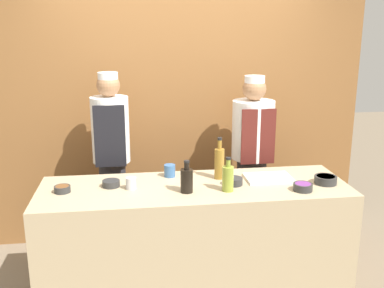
{
  "coord_description": "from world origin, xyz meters",
  "views": [
    {
      "loc": [
        -0.44,
        -3.06,
        2.05
      ],
      "look_at": [
        0.0,
        0.14,
        1.19
      ],
      "focal_mm": 42.0,
      "sensor_mm": 36.0,
      "label": 1
    }
  ],
  "objects_px": {
    "sauce_bowl_orange": "(111,183)",
    "sauce_bowl_brown": "(62,189)",
    "sauce_bowl_purple": "(303,187)",
    "sauce_bowl_white": "(234,181)",
    "cutting_board": "(268,178)",
    "chef_left": "(112,160)",
    "bottle_oil": "(228,178)",
    "cup_steel": "(131,183)",
    "sauce_bowl_yellow": "(326,179)",
    "bottle_soy": "(187,180)",
    "bottle_vinegar": "(219,163)",
    "chef_right": "(252,159)",
    "cup_blue": "(170,171)"
  },
  "relations": [
    {
      "from": "sauce_bowl_orange",
      "to": "sauce_bowl_white",
      "type": "bearing_deg",
      "value": -5.11
    },
    {
      "from": "sauce_bowl_brown",
      "to": "bottle_vinegar",
      "type": "height_order",
      "value": "bottle_vinegar"
    },
    {
      "from": "bottle_oil",
      "to": "cup_steel",
      "type": "relative_size",
      "value": 2.86
    },
    {
      "from": "sauce_bowl_white",
      "to": "sauce_bowl_brown",
      "type": "height_order",
      "value": "sauce_bowl_white"
    },
    {
      "from": "cutting_board",
      "to": "chef_right",
      "type": "distance_m",
      "value": 0.64
    },
    {
      "from": "chef_left",
      "to": "chef_right",
      "type": "distance_m",
      "value": 1.25
    },
    {
      "from": "sauce_bowl_brown",
      "to": "cup_steel",
      "type": "distance_m",
      "value": 0.48
    },
    {
      "from": "chef_right",
      "to": "sauce_bowl_yellow",
      "type": "bearing_deg",
      "value": -66.32
    },
    {
      "from": "bottle_vinegar",
      "to": "sauce_bowl_brown",
      "type": "bearing_deg",
      "value": -173.19
    },
    {
      "from": "sauce_bowl_purple",
      "to": "cutting_board",
      "type": "relative_size",
      "value": 0.39
    },
    {
      "from": "cutting_board",
      "to": "bottle_soy",
      "type": "bearing_deg",
      "value": -164.11
    },
    {
      "from": "chef_left",
      "to": "cup_blue",
      "type": "bearing_deg",
      "value": -45.76
    },
    {
      "from": "sauce_bowl_yellow",
      "to": "bottle_soy",
      "type": "relative_size",
      "value": 0.71
    },
    {
      "from": "sauce_bowl_white",
      "to": "chef_right",
      "type": "relative_size",
      "value": 0.08
    },
    {
      "from": "cutting_board",
      "to": "chef_right",
      "type": "height_order",
      "value": "chef_right"
    },
    {
      "from": "cutting_board",
      "to": "bottle_soy",
      "type": "relative_size",
      "value": 1.51
    },
    {
      "from": "sauce_bowl_purple",
      "to": "sauce_bowl_yellow",
      "type": "distance_m",
      "value": 0.25
    },
    {
      "from": "bottle_soy",
      "to": "sauce_bowl_white",
      "type": "bearing_deg",
      "value": 16.09
    },
    {
      "from": "sauce_bowl_orange",
      "to": "sauce_bowl_brown",
      "type": "height_order",
      "value": "sauce_bowl_orange"
    },
    {
      "from": "sauce_bowl_white",
      "to": "cutting_board",
      "type": "distance_m",
      "value": 0.3
    },
    {
      "from": "cutting_board",
      "to": "bottle_vinegar",
      "type": "height_order",
      "value": "bottle_vinegar"
    },
    {
      "from": "sauce_bowl_brown",
      "to": "chef_left",
      "type": "height_order",
      "value": "chef_left"
    },
    {
      "from": "bottle_oil",
      "to": "chef_left",
      "type": "bearing_deg",
      "value": 135.23
    },
    {
      "from": "sauce_bowl_purple",
      "to": "sauce_bowl_brown",
      "type": "xyz_separation_m",
      "value": [
        -1.69,
        0.2,
        -0.0
      ]
    },
    {
      "from": "bottle_soy",
      "to": "bottle_vinegar",
      "type": "xyz_separation_m",
      "value": [
        0.28,
        0.26,
        0.04
      ]
    },
    {
      "from": "cup_steel",
      "to": "chef_right",
      "type": "xyz_separation_m",
      "value": [
        1.08,
        0.71,
        -0.08
      ]
    },
    {
      "from": "sauce_bowl_purple",
      "to": "chef_left",
      "type": "relative_size",
      "value": 0.08
    },
    {
      "from": "sauce_bowl_brown",
      "to": "sauce_bowl_white",
      "type": "bearing_deg",
      "value": -0.65
    },
    {
      "from": "sauce_bowl_orange",
      "to": "chef_right",
      "type": "relative_size",
      "value": 0.08
    },
    {
      "from": "cutting_board",
      "to": "cup_steel",
      "type": "height_order",
      "value": "cup_steel"
    },
    {
      "from": "sauce_bowl_yellow",
      "to": "bottle_vinegar",
      "type": "height_order",
      "value": "bottle_vinegar"
    },
    {
      "from": "cutting_board",
      "to": "chef_left",
      "type": "bearing_deg",
      "value": 152.1
    },
    {
      "from": "bottle_oil",
      "to": "sauce_bowl_purple",
      "type": "bearing_deg",
      "value": -7.42
    },
    {
      "from": "sauce_bowl_brown",
      "to": "cup_blue",
      "type": "distance_m",
      "value": 0.81
    },
    {
      "from": "cutting_board",
      "to": "cup_blue",
      "type": "xyz_separation_m",
      "value": [
        -0.74,
        0.16,
        0.04
      ]
    },
    {
      "from": "sauce_bowl_purple",
      "to": "bottle_vinegar",
      "type": "height_order",
      "value": "bottle_vinegar"
    },
    {
      "from": "sauce_bowl_brown",
      "to": "cup_steel",
      "type": "height_order",
      "value": "cup_steel"
    },
    {
      "from": "bottle_oil",
      "to": "bottle_vinegar",
      "type": "bearing_deg",
      "value": 91.97
    },
    {
      "from": "sauce_bowl_brown",
      "to": "bottle_oil",
      "type": "distance_m",
      "value": 1.17
    },
    {
      "from": "cutting_board",
      "to": "bottle_oil",
      "type": "bearing_deg",
      "value": -151.09
    },
    {
      "from": "sauce_bowl_yellow",
      "to": "sauce_bowl_brown",
      "type": "xyz_separation_m",
      "value": [
        -1.91,
        0.08,
        -0.01
      ]
    },
    {
      "from": "sauce_bowl_purple",
      "to": "sauce_bowl_white",
      "type": "xyz_separation_m",
      "value": [
        -0.46,
        0.19,
        -0.0
      ]
    },
    {
      "from": "sauce_bowl_orange",
      "to": "sauce_bowl_yellow",
      "type": "relative_size",
      "value": 0.77
    },
    {
      "from": "bottle_soy",
      "to": "bottle_vinegar",
      "type": "height_order",
      "value": "bottle_vinegar"
    },
    {
      "from": "bottle_vinegar",
      "to": "cup_steel",
      "type": "bearing_deg",
      "value": -167.86
    },
    {
      "from": "sauce_bowl_white",
      "to": "bottle_soy",
      "type": "xyz_separation_m",
      "value": [
        -0.36,
        -0.1,
        0.06
      ]
    },
    {
      "from": "bottle_soy",
      "to": "chef_right",
      "type": "xyz_separation_m",
      "value": [
        0.7,
        0.82,
        -0.13
      ]
    },
    {
      "from": "cutting_board",
      "to": "sauce_bowl_purple",
      "type": "bearing_deg",
      "value": -57.75
    },
    {
      "from": "sauce_bowl_white",
      "to": "cup_steel",
      "type": "xyz_separation_m",
      "value": [
        -0.75,
        0.01,
        0.01
      ]
    },
    {
      "from": "sauce_bowl_orange",
      "to": "sauce_bowl_brown",
      "type": "bearing_deg",
      "value": -168.91
    }
  ]
}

